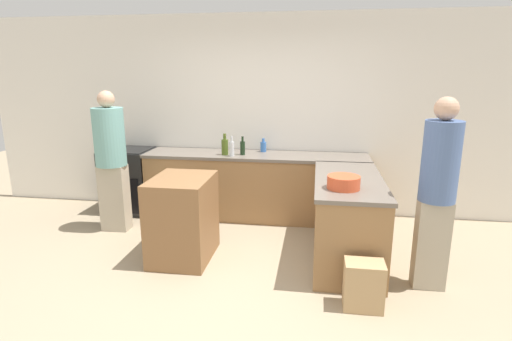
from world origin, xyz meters
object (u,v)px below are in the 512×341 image
Objects in this scene: vinegar_bottle_clear at (232,148)px; mixing_bowl at (344,182)px; olive_oil_bottle at (225,146)px; water_bottle_blue at (263,146)px; island_table at (183,218)px; range_oven at (130,180)px; person_at_peninsula at (438,188)px; wine_bottle_dark at (243,147)px; paper_bag at (364,285)px; person_by_range at (111,157)px.

mixing_bowl is at bearing -43.70° from vinegar_bottle_clear.
olive_oil_bottle is 1.53× the size of water_bottle_blue.
island_table is 1.31m from vinegar_bottle_clear.
range_oven is 0.51× the size of person_at_peninsula.
wine_bottle_dark is at bearing 42.79° from vinegar_bottle_clear.
person_at_peninsula reaches higher than water_bottle_blue.
island_table is 3.16× the size of olive_oil_bottle.
mixing_bowl is at bearing 106.93° from paper_bag.
olive_oil_bottle reaches higher than wine_bottle_dark.
olive_oil_bottle is at bearing -4.45° from range_oven.
range_oven is at bearing 132.89° from island_table.
wine_bottle_dark is 0.87× the size of olive_oil_bottle.
person_at_peninsula is at bearing -13.79° from person_by_range.
island_table reaches higher than paper_bag.
island_table is 2.88× the size of mixing_bowl.
mixing_bowl is at bearing -15.47° from person_by_range.
water_bottle_blue is at bearing 135.52° from person_at_peninsula.
olive_oil_bottle reaches higher than mixing_bowl.
olive_oil_bottle is 0.67× the size of paper_bag.
island_table is 0.51× the size of person_at_peninsula.
wine_bottle_dark is (-1.22, 1.39, 0.04)m from mixing_bowl.
range_oven is at bearing 152.97° from mixing_bowl.
island_table is at bearing -98.33° from olive_oil_bottle.
person_at_peninsula is at bearing -33.09° from olive_oil_bottle.
person_at_peninsula reaches higher than range_oven.
wine_bottle_dark is at bearing -134.74° from water_bottle_blue.
paper_bag is at bearing -20.86° from island_table.
olive_oil_bottle is at bearing 136.94° from mixing_bowl.
range_oven is 4.88× the size of water_bottle_blue.
island_table is 3.63× the size of wine_bottle_dark.
person_at_peninsula is at bearing -33.04° from vinegar_bottle_clear.
range_oven is 3.27m from mixing_bowl.
olive_oil_bottle is at bearing -149.26° from water_bottle_blue.
range_oven is 3.67× the size of wine_bottle_dark.
island_table is (1.24, -1.34, -0.00)m from range_oven.
olive_oil_bottle is (-0.23, -0.04, 0.01)m from wine_bottle_dark.
range_oven is at bearing 175.55° from olive_oil_bottle.
person_at_peninsula reaches higher than island_table.
range_oven is 4.03m from person_at_peninsula.
range_oven is 1.83m from island_table.
olive_oil_bottle is (0.18, 1.23, 0.55)m from island_table.
range_oven is at bearing 156.76° from person_at_peninsula.
olive_oil_bottle is at bearing 81.67° from island_table.
mixing_bowl is 1.26× the size of wine_bottle_dark.
water_bottle_blue reaches higher than range_oven.
paper_bag is at bearing -33.63° from range_oven.
olive_oil_bottle is (-1.45, 1.36, 0.05)m from mixing_bowl.
paper_bag is (-0.63, -0.45, -0.75)m from person_at_peninsula.
island_table is 1.72m from water_bottle_blue.
wine_bottle_dark is 0.14× the size of person_by_range.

